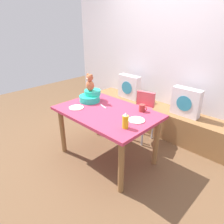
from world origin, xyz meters
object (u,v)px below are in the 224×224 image
dining_table (107,118)px  highchair (142,110)px  infant_seat_teal (91,96)px  dinner_plate_far (137,120)px  pillow_floral_left (129,87)px  teddy_bear (90,83)px  ketchup_bottle (125,121)px  coffee_mug (142,108)px  book_stack (145,101)px  dinner_plate_near (76,108)px  pillow_floral_right (186,102)px

dining_table → highchair: 0.77m
infant_seat_teal → dinner_plate_far: (0.89, -0.04, -0.07)m
pillow_floral_left → teddy_bear: size_ratio=1.76×
highchair → ketchup_bottle: ketchup_bottle is taller
dinner_plate_far → dining_table: bearing=-174.3°
infant_seat_teal → coffee_mug: infant_seat_teal is taller
book_stack → dinner_plate_far: 1.35m
dining_table → teddy_bear: teddy_bear is taller
coffee_mug → dinner_plate_near: coffee_mug is taller
pillow_floral_right → highchair: pillow_floral_right is taller
dining_table → dinner_plate_far: bearing=5.7°
book_stack → infant_seat_teal: infant_seat_teal is taller
pillow_floral_left → ketchup_bottle: size_ratio=2.38×
ketchup_bottle → pillow_floral_right: bearing=86.9°
dining_table → infant_seat_teal: infant_seat_teal is taller
dining_table → highchair: bearing=87.2°
coffee_mug → dinner_plate_far: coffee_mug is taller
book_stack → infant_seat_teal: size_ratio=0.61×
highchair → teddy_bear: bearing=-124.9°
pillow_floral_left → dinner_plate_near: bearing=-81.2°
infant_seat_teal → highchair: bearing=55.1°
coffee_mug → dinner_plate_near: bearing=-143.1°
infant_seat_teal → pillow_floral_right: bearing=47.8°
dinner_plate_far → infant_seat_teal: bearing=177.2°
highchair → dinner_plate_far: size_ratio=3.95×
teddy_bear → dinner_plate_far: 0.93m
dining_table → book_stack: bearing=99.8°
highchair → teddy_bear: size_ratio=3.16×
infant_seat_teal → dinner_plate_far: infant_seat_teal is taller
dining_table → ketchup_bottle: size_ratio=7.22×
dinner_plate_far → ketchup_bottle: bearing=-85.4°
highchair → dinner_plate_far: (0.42, -0.71, 0.22)m
ketchup_bottle → infant_seat_teal: bearing=163.3°
dinner_plate_near → pillow_floral_left: bearing=98.8°
coffee_mug → pillow_floral_left: bearing=137.1°
pillow_floral_left → dining_table: 1.31m
infant_seat_teal → teddy_bear: (-0.00, -0.00, 0.21)m
ketchup_bottle → dinner_plate_far: bearing=94.6°
pillow_floral_left → book_stack: 0.42m
pillow_floral_right → highchair: (-0.52, -0.42, -0.16)m
dining_table → dinner_plate_near: bearing=-148.7°
dinner_plate_far → book_stack: bearing=120.1°
pillow_floral_right → teddy_bear: teddy_bear is taller
infant_seat_teal → coffee_mug: bearing=16.0°
pillow_floral_left → book_stack: bearing=3.2°
highchair → coffee_mug: bearing=-55.3°
ketchup_bottle → coffee_mug: bearing=105.2°
ketchup_bottle → dinner_plate_near: 0.85m
teddy_bear → ketchup_bottle: teddy_bear is taller
dining_table → coffee_mug: (0.35, 0.31, 0.15)m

